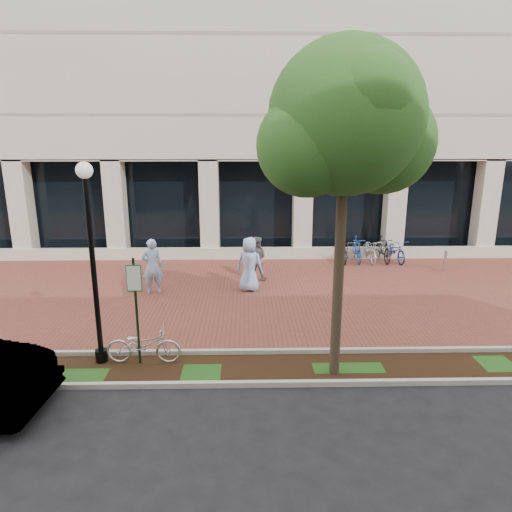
{
  "coord_description": "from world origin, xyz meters",
  "views": [
    {
      "loc": [
        -0.42,
        -14.62,
        5.09
      ],
      "look_at": [
        -0.12,
        -0.8,
        1.5
      ],
      "focal_mm": 32.0,
      "sensor_mm": 36.0,
      "label": 1
    }
  ],
  "objects_px": {
    "lamppost": "(92,255)",
    "bollard": "(445,260)",
    "locked_bicycle": "(143,345)",
    "pedestrian_mid": "(256,258)",
    "bike_rack_cluster": "(370,250)",
    "parking_sign": "(136,298)",
    "pedestrian_left": "(152,266)",
    "pedestrian_right": "(250,264)",
    "street_tree": "(348,128)"
  },
  "relations": [
    {
      "from": "locked_bicycle",
      "to": "bollard",
      "type": "bearing_deg",
      "value": -52.96
    },
    {
      "from": "locked_bicycle",
      "to": "pedestrian_mid",
      "type": "distance_m",
      "value": 6.96
    },
    {
      "from": "parking_sign",
      "to": "bike_rack_cluster",
      "type": "distance_m",
      "value": 11.85
    },
    {
      "from": "lamppost",
      "to": "pedestrian_mid",
      "type": "height_order",
      "value": "lamppost"
    },
    {
      "from": "parking_sign",
      "to": "bollard",
      "type": "bearing_deg",
      "value": 34.3
    },
    {
      "from": "pedestrian_left",
      "to": "pedestrian_right",
      "type": "relative_size",
      "value": 1.0
    },
    {
      "from": "lamppost",
      "to": "locked_bicycle",
      "type": "bearing_deg",
      "value": -4.24
    },
    {
      "from": "pedestrian_mid",
      "to": "bike_rack_cluster",
      "type": "relative_size",
      "value": 0.54
    },
    {
      "from": "parking_sign",
      "to": "street_tree",
      "type": "distance_m",
      "value": 5.8
    },
    {
      "from": "locked_bicycle",
      "to": "pedestrian_mid",
      "type": "relative_size",
      "value": 1.07
    },
    {
      "from": "parking_sign",
      "to": "pedestrian_mid",
      "type": "distance_m",
      "value": 7.08
    },
    {
      "from": "pedestrian_right",
      "to": "bike_rack_cluster",
      "type": "height_order",
      "value": "pedestrian_right"
    },
    {
      "from": "lamppost",
      "to": "pedestrian_right",
      "type": "height_order",
      "value": "lamppost"
    },
    {
      "from": "parking_sign",
      "to": "locked_bicycle",
      "type": "xyz_separation_m",
      "value": [
        0.09,
        0.05,
        -1.15
      ]
    },
    {
      "from": "locked_bicycle",
      "to": "street_tree",
      "type": "bearing_deg",
      "value": -95.7
    },
    {
      "from": "pedestrian_left",
      "to": "bike_rack_cluster",
      "type": "relative_size",
      "value": 0.62
    },
    {
      "from": "parking_sign",
      "to": "pedestrian_left",
      "type": "distance_m",
      "value": 5.09
    },
    {
      "from": "pedestrian_mid",
      "to": "bollard",
      "type": "distance_m",
      "value": 7.47
    },
    {
      "from": "street_tree",
      "to": "pedestrian_mid",
      "type": "xyz_separation_m",
      "value": [
        -1.63,
        6.93,
        -4.46
      ]
    },
    {
      "from": "street_tree",
      "to": "locked_bicycle",
      "type": "bearing_deg",
      "value": 172.89
    },
    {
      "from": "parking_sign",
      "to": "pedestrian_left",
      "type": "xyz_separation_m",
      "value": [
        -0.66,
        5.0,
        -0.67
      ]
    },
    {
      "from": "locked_bicycle",
      "to": "pedestrian_left",
      "type": "distance_m",
      "value": 5.04
    },
    {
      "from": "pedestrian_mid",
      "to": "bollard",
      "type": "bearing_deg",
      "value": -166.71
    },
    {
      "from": "pedestrian_mid",
      "to": "pedestrian_right",
      "type": "height_order",
      "value": "pedestrian_right"
    },
    {
      "from": "pedestrian_mid",
      "to": "bike_rack_cluster",
      "type": "bearing_deg",
      "value": -146.33
    },
    {
      "from": "locked_bicycle",
      "to": "pedestrian_left",
      "type": "height_order",
      "value": "pedestrian_left"
    },
    {
      "from": "pedestrian_left",
      "to": "pedestrian_mid",
      "type": "relative_size",
      "value": 1.16
    },
    {
      "from": "locked_bicycle",
      "to": "pedestrian_right",
      "type": "distance_m",
      "value": 5.73
    },
    {
      "from": "parking_sign",
      "to": "pedestrian_right",
      "type": "xyz_separation_m",
      "value": [
        2.59,
        5.19,
        -0.67
      ]
    },
    {
      "from": "parking_sign",
      "to": "pedestrian_mid",
      "type": "bearing_deg",
      "value": 64.91
    },
    {
      "from": "pedestrian_mid",
      "to": "locked_bicycle",
      "type": "bearing_deg",
      "value": 73.15
    },
    {
      "from": "pedestrian_right",
      "to": "lamppost",
      "type": "bearing_deg",
      "value": 74.06
    },
    {
      "from": "parking_sign",
      "to": "pedestrian_left",
      "type": "height_order",
      "value": "parking_sign"
    },
    {
      "from": "street_tree",
      "to": "pedestrian_left",
      "type": "height_order",
      "value": "street_tree"
    },
    {
      "from": "lamppost",
      "to": "pedestrian_right",
      "type": "relative_size",
      "value": 2.45
    },
    {
      "from": "pedestrian_left",
      "to": "pedestrian_mid",
      "type": "bearing_deg",
      "value": -170.46
    },
    {
      "from": "pedestrian_right",
      "to": "pedestrian_left",
      "type": "bearing_deg",
      "value": 21.99
    },
    {
      "from": "pedestrian_left",
      "to": "street_tree",
      "type": "bearing_deg",
      "value": 120.35
    },
    {
      "from": "pedestrian_left",
      "to": "locked_bicycle",
      "type": "bearing_deg",
      "value": 85.96
    },
    {
      "from": "pedestrian_right",
      "to": "bike_rack_cluster",
      "type": "distance_m",
      "value": 6.35
    },
    {
      "from": "lamppost",
      "to": "bollard",
      "type": "relative_size",
      "value": 5.07
    },
    {
      "from": "street_tree",
      "to": "lamppost",
      "type": "bearing_deg",
      "value": 173.42
    },
    {
      "from": "pedestrian_left",
      "to": "pedestrian_right",
      "type": "distance_m",
      "value": 3.25
    },
    {
      "from": "lamppost",
      "to": "street_tree",
      "type": "distance_m",
      "value": 6.05
    },
    {
      "from": "parking_sign",
      "to": "bike_rack_cluster",
      "type": "bearing_deg",
      "value": 47.99
    },
    {
      "from": "bike_rack_cluster",
      "to": "pedestrian_mid",
      "type": "bearing_deg",
      "value": -154.58
    },
    {
      "from": "parking_sign",
      "to": "pedestrian_left",
      "type": "bearing_deg",
      "value": 96.25
    },
    {
      "from": "pedestrian_left",
      "to": "bike_rack_cluster",
      "type": "xyz_separation_m",
      "value": [
        8.36,
        3.93,
        -0.44
      ]
    },
    {
      "from": "parking_sign",
      "to": "pedestrian_mid",
      "type": "height_order",
      "value": "parking_sign"
    },
    {
      "from": "pedestrian_right",
      "to": "bollard",
      "type": "height_order",
      "value": "pedestrian_right"
    }
  ]
}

